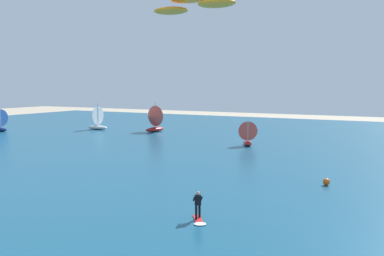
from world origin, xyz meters
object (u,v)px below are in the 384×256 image
Objects in this scene: sailboat_far_left at (95,117)px; sailboat_outermost at (152,119)px; kite at (193,4)px; sailboat_heeled_over at (247,133)px; kitesurfer at (198,210)px; marker_buoy at (326,182)px.

sailboat_outermost is at bearing 6.62° from sailboat_far_left.
kite is 1.42× the size of sailboat_outermost.
kite is 29.12m from sailboat_heeled_over.
kitesurfer reaches higher than marker_buoy.
kite is at bearing -40.95° from sailboat_far_left.
sailboat_far_left is 8.37× the size of marker_buoy.
sailboat_outermost is 41.17m from marker_buoy.
sailboat_heeled_over reaches higher than kitesurfer.
kitesurfer is at bearing -58.20° from kite.
marker_buoy is at bearing -37.29° from sailboat_outermost.
sailboat_heeled_over is at bearing -10.20° from sailboat_far_left.
sailboat_outermost is at bearing 127.36° from kite.
sailboat_far_left reaches higher than kitesurfer.
sailboat_heeled_over is (30.62, -5.51, -0.51)m from sailboat_far_left.
sailboat_outermost is (-27.78, 37.19, 1.64)m from kitesurfer.
sailboat_far_left is 31.12m from sailboat_heeled_over.
sailboat_far_left is at bearing -173.38° from sailboat_outermost.
kitesurfer is at bearing -42.57° from sailboat_far_left.
kitesurfer is 31.54m from sailboat_heeled_over.
sailboat_outermost reaches higher than marker_buoy.
marker_buoy is (43.99, -23.60, -1.85)m from sailboat_far_left.
kite reaches higher than sailboat_outermost.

